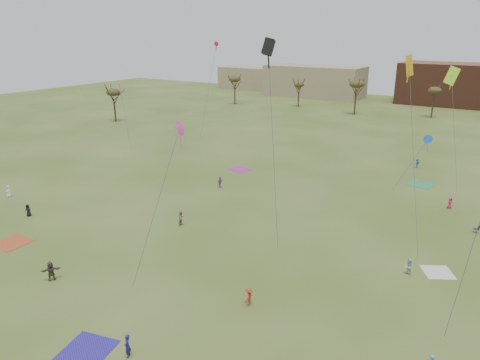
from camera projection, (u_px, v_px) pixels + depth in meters
The scene contains 22 objects.
ground at pixel (170, 273), 40.29m from camera, with size 260.00×260.00×0.00m, color #375219.
flyer_near_left at pixel (9, 191), 58.59m from camera, with size 0.77×0.50×1.57m, color white.
flyer_near_right at pixel (127, 346), 29.70m from camera, with size 0.63×0.41×1.73m, color navy.
spectator_fore_b at pixel (181, 218), 50.09m from camera, with size 0.81×0.63×1.66m, color #8E765A.
spectator_fore_c at pixel (51, 271), 38.89m from camera, with size 1.66×0.53×1.79m, color brown.
flyer_mid_a at pixel (28, 210), 52.55m from camera, with size 0.72×0.47×1.47m, color black.
flyer_mid_b at pixel (249, 297), 35.40m from camera, with size 0.96×0.55×1.49m, color #B03121.
spectator_mid_d at pixel (220, 182), 62.21m from camera, with size 0.92×0.38×1.57m, color purple.
spectator_mid_e at pixel (409, 267), 39.76m from camera, with size 0.78×0.61×1.60m, color silver.
flyer_far_b at pixel (450, 203), 54.88m from camera, with size 0.69×0.45×1.41m, color #CC2355.
flyer_far_c at pixel (417, 163), 71.36m from camera, with size 0.95×0.55×1.47m, color #214899.
blanket_red at pixel (12, 243), 46.08m from camera, with size 3.21×3.21×0.03m, color #B74D24.
blanket_blue at pixel (87, 350), 30.53m from camera, with size 3.26×3.26×0.03m, color #2E2398.
blanket_cream at pixel (438, 272), 40.43m from camera, with size 2.50×2.50×0.03m, color white.
blanket_plum at pixel (240, 169), 70.70m from camera, with size 3.02×3.02×0.03m, color #A1318D.
blanket_olive at pixel (421, 184), 63.83m from camera, with size 3.41×3.41×0.03m, color #349153.
camp_chair_right at pixel (476, 230), 48.33m from camera, with size 0.68×0.66×0.87m.
kites_aloft at pixel (290, 80), 45.59m from camera, with size 69.07×65.67×19.32m.
tree_line at pixel (383, 94), 103.15m from camera, with size 117.44×49.32×8.91m.
building_tan at pixel (314, 81), 148.83m from camera, with size 32.00×14.00×10.00m, color #937F60.
building_brick at pixel (446, 84), 132.45m from camera, with size 26.00×16.00×12.00m, color brown.
building_tan_west at pixel (248, 78), 169.85m from camera, with size 20.00×12.00×8.00m, color #937F60.
Camera 1 is at (24.21, -26.80, 20.76)m, focal length 33.37 mm.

